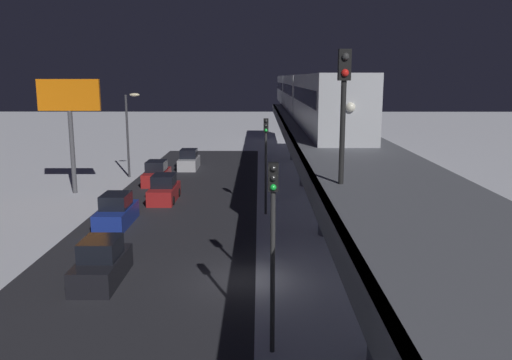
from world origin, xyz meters
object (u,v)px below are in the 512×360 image
Objects in this scene: subway_train at (302,92)px; rail_signal at (344,93)px; sedan_silver at (189,161)px; sedan_red at (164,190)px; sedan_black at (102,264)px; commercial_billboard at (69,106)px; traffic_light_near at (273,231)px; traffic_light_mid at (266,152)px; sedan_blue at (116,212)px; sedan_red_2 at (157,174)px.

rail_signal is (1.65, 35.96, 0.95)m from subway_train.
rail_signal is 38.42m from sedan_silver.
sedan_black is at bearing 90.00° from sedan_red.
traffic_light_near is at bearing 121.55° from commercial_billboard.
commercial_billboard is (18.78, 10.96, -0.77)m from subway_train.
rail_signal is 0.95× the size of sedan_black.
sedan_silver is at bearing -75.30° from rail_signal.
traffic_light_mid is at bearing 152.89° from sedan_red.
commercial_billboard reaches higher than traffic_light_mid.
traffic_light_mid is 0.72× the size of commercial_billboard.
sedan_red is 23.41m from traffic_light_near.
sedan_black is at bearing 90.00° from sedan_silver.
sedan_red_2 is at bearing -90.00° from sedan_blue.
traffic_light_near is (2.05, -0.45, -4.35)m from rail_signal.
traffic_light_mid reaches higher than sedan_silver.
sedan_red_2 is 14.33m from traffic_light_mid.
sedan_silver is 0.66× the size of traffic_light_near.
rail_signal reaches higher than sedan_blue.
rail_signal reaches higher than sedan_black.
sedan_blue and sedan_black have the same top height.
traffic_light_near is at bearing 121.14° from sedan_blue.
traffic_light_mid is (-7.50, 17.88, 3.40)m from sedan_silver.
rail_signal reaches higher than commercial_billboard.
rail_signal is at bearing 104.70° from sedan_silver.
sedan_blue is at bearing 122.23° from commercial_billboard.
sedan_red is 14.04m from sedan_silver.
sedan_red_2 is 0.51× the size of commercial_billboard.
rail_signal reaches higher than sedan_silver.
sedan_red and sedan_blue have the same top height.
commercial_billboard is (5.78, 3.87, 6.03)m from sedan_red_2.
subway_train is 13.20× the size of sedan_silver.
sedan_red is at bearing 50.52° from subway_train.
traffic_light_near is at bearing -12.36° from rail_signal.
sedan_blue is 13.04m from sedan_red_2.
commercial_billboard is at bearing -55.59° from rail_signal.
rail_signal reaches higher than subway_train.
rail_signal is 19.14m from traffic_light_mid.
sedan_silver is at bearing -90.00° from sedan_red.
commercial_billboard is (15.08, -24.55, 2.63)m from traffic_light_near.
commercial_billboard is at bearing 33.85° from sedan_red_2.
sedan_red is 6.76m from sedan_red_2.
rail_signal is 0.89× the size of sedan_blue.
sedan_silver is (9.55, -36.40, -7.75)m from rail_signal.
sedan_silver is (11.20, -0.44, -6.80)m from subway_train.
subway_train is 13.18× the size of sedan_black.
subway_train is at bearing 177.76° from sedan_silver.
subway_train is 13.87× the size of rail_signal.
sedan_red is 15.74m from sedan_black.
sedan_red_2 is (13.00, 7.09, -6.80)m from subway_train.
subway_train reaches higher than sedan_black.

